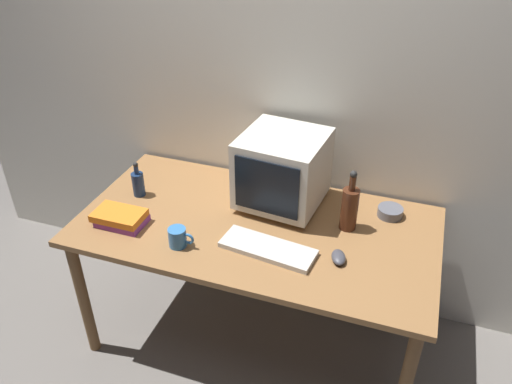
# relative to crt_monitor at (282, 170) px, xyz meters

# --- Properties ---
(ground_plane) EXTENTS (6.00, 6.00, 0.00)m
(ground_plane) POSITION_rel_crt_monitor_xyz_m (-0.06, -0.21, -0.94)
(ground_plane) COLOR slate
(back_wall) EXTENTS (4.00, 0.08, 2.50)m
(back_wall) POSITION_rel_crt_monitor_xyz_m (-0.06, 0.29, 0.31)
(back_wall) COLOR silver
(back_wall) RESTS_ON ground
(desk) EXTENTS (1.68, 0.87, 0.75)m
(desk) POSITION_rel_crt_monitor_xyz_m (-0.06, -0.21, -0.27)
(desk) COLOR olive
(desk) RESTS_ON ground
(crt_monitor) EXTENTS (0.42, 0.42, 0.37)m
(crt_monitor) POSITION_rel_crt_monitor_xyz_m (0.00, 0.00, 0.00)
(crt_monitor) COLOR beige
(crt_monitor) RESTS_ON desk
(keyboard) EXTENTS (0.44, 0.20, 0.02)m
(keyboard) POSITION_rel_crt_monitor_xyz_m (0.05, -0.37, -0.18)
(keyboard) COLOR beige
(keyboard) RESTS_ON desk
(computer_mouse) EXTENTS (0.09, 0.11, 0.04)m
(computer_mouse) POSITION_rel_crt_monitor_xyz_m (0.36, -0.34, -0.17)
(computer_mouse) COLOR #3F3F47
(computer_mouse) RESTS_ON desk
(bottle_tall) EXTENTS (0.08, 0.08, 0.31)m
(bottle_tall) POSITION_rel_crt_monitor_xyz_m (0.35, -0.09, -0.08)
(bottle_tall) COLOR #472314
(bottle_tall) RESTS_ON desk
(bottle_short) EXTENTS (0.06, 0.06, 0.19)m
(bottle_short) POSITION_rel_crt_monitor_xyz_m (-0.71, -0.16, -0.12)
(bottle_short) COLOR navy
(bottle_short) RESTS_ON desk
(book_stack) EXTENTS (0.24, 0.15, 0.07)m
(book_stack) POSITION_rel_crt_monitor_xyz_m (-0.66, -0.41, -0.16)
(book_stack) COLOR #843893
(book_stack) RESTS_ON desk
(mug) EXTENTS (0.12, 0.08, 0.09)m
(mug) POSITION_rel_crt_monitor_xyz_m (-0.33, -0.47, -0.15)
(mug) COLOR #3370B2
(mug) RESTS_ON desk
(cd_spindle) EXTENTS (0.12, 0.12, 0.04)m
(cd_spindle) POSITION_rel_crt_monitor_xyz_m (0.52, 0.07, -0.17)
(cd_spindle) COLOR #595B66
(cd_spindle) RESTS_ON desk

